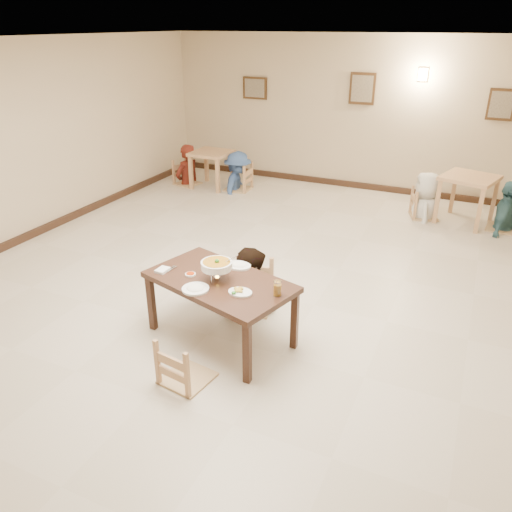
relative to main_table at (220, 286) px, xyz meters
The scene contains 30 objects.
floor 1.27m from the main_table, 98.78° to the left, with size 10.00×10.00×0.00m, color beige.
ceiling 2.60m from the main_table, 98.78° to the left, with size 10.00×10.00×0.00m, color white.
wall_back 6.14m from the main_table, 91.57° to the left, with size 10.00×10.00×0.00m, color beige.
wall_left 4.39m from the main_table, 165.44° to the left, with size 10.00×10.00×0.00m, color beige.
baseboard_back 6.08m from the main_table, 91.58° to the left, with size 8.00×0.06×0.12m, color #331F14.
baseboard_left 4.32m from the main_table, 165.34° to the left, with size 0.06×10.00×0.12m, color #331F14.
picture_a 6.61m from the main_table, 111.40° to the left, with size 0.55×0.04×0.45m.
picture_b 6.19m from the main_table, 90.64° to the left, with size 0.50×0.04×0.60m.
picture_c 6.62m from the main_table, 68.06° to the left, with size 0.45×0.04×0.55m.
wall_sconce 6.35m from the main_table, 80.30° to the left, with size 0.16×0.05×0.22m, color #FFD88C.
main_table is the anchor object (origin of this frame).
chair_far 0.74m from the main_table, 88.83° to the left, with size 0.51×0.51×1.08m.
chair_near 0.80m from the main_table, 87.44° to the right, with size 0.44×0.44×0.94m.
main_diner 0.67m from the main_table, 88.04° to the left, with size 0.80×0.62×1.65m, color gray.
curry_warmer 0.26m from the main_table, 122.41° to the right, with size 0.37×0.33×0.30m.
rice_plate_far 0.37m from the main_table, 83.30° to the left, with size 0.30×0.30×0.07m.
rice_plate_near 0.34m from the main_table, 110.86° to the right, with size 0.28×0.28×0.06m.
fried_plate 0.39m from the main_table, 28.99° to the right, with size 0.25×0.25×0.05m.
chili_dish 0.34m from the main_table, behind, with size 0.11×0.11×0.02m.
napkin_cutlery 0.66m from the main_table, behind, with size 0.15×0.23×0.03m.
drink_glass 0.70m from the main_table, ahead, with size 0.08×0.08×0.16m.
bg_table_left 5.61m from the main_table, 120.13° to the left, with size 0.76×0.76×0.75m.
bg_table_right 5.32m from the main_table, 65.98° to the left, with size 1.03×1.03×0.83m.
bg_chair_ll 5.87m from the main_table, 125.30° to the left, with size 0.46×0.46×0.98m.
bg_chair_lr 5.39m from the main_table, 114.50° to the left, with size 0.50×0.50×1.07m.
bg_chair_rl 5.07m from the main_table, 72.57° to the left, with size 0.46×0.46×0.97m.
bg_chair_rr 5.56m from the main_table, 59.60° to the left, with size 0.51×0.51×1.08m.
bg_diner_a 5.87m from the main_table, 125.30° to the left, with size 0.63×0.41×1.72m, color #591B12.
bg_diner_b 5.39m from the main_table, 114.50° to the left, with size 1.03×0.59×1.59m, color #425F90.
bg_diner_c 5.07m from the main_table, 72.57° to the left, with size 0.80×0.52×1.64m, color silver.
Camera 1 is at (2.44, -5.14, 3.18)m, focal length 35.00 mm.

